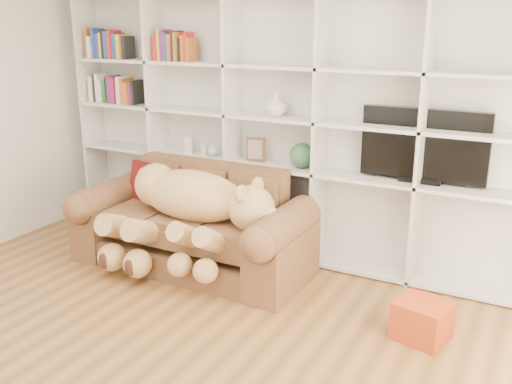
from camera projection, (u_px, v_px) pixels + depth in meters
The scene contains 14 objects.
floor at pixel (109, 377), 3.56m from camera, with size 5.00×5.00×0.00m, color brown.
wall_back at pixel (285, 109), 5.28m from camera, with size 5.00×0.02×2.70m, color white.
bookshelf at pixel (255, 114), 5.28m from camera, with size 4.43×0.35×2.40m.
sofa at pixel (194, 229), 5.12m from camera, with size 2.12×0.92×0.89m.
teddy_bear at pixel (188, 208), 4.85m from camera, with size 1.48×0.84×0.86m.
throw_pillow at pixel (149, 183), 5.42m from camera, with size 0.40×0.13×0.40m, color #5C0F12.
gift_box at pixel (422, 320), 3.96m from camera, with size 0.34×0.32×0.28m, color #AF3C17.
tv at pixel (424, 146), 4.61m from camera, with size 1.02×0.18×0.60m.
picture_frame at pixel (256, 149), 5.31m from camera, with size 0.18×0.03×0.22m, color #53361C.
green_vase at pixel (302, 155), 5.10m from camera, with size 0.23×0.23×0.23m, color #2E5A39.
figurine_tall at pixel (188, 145), 5.66m from camera, with size 0.09×0.09×0.17m, color beige.
figurine_short at pixel (204, 150), 5.59m from camera, with size 0.06×0.06×0.10m, color beige.
snow_globe at pixel (213, 151), 5.54m from camera, with size 0.10×0.10×0.10m, color silver.
shelf_vase at pixel (276, 104), 5.09m from camera, with size 0.20×0.20×0.21m, color beige.
Camera 1 is at (2.26, -2.27, 2.14)m, focal length 40.00 mm.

